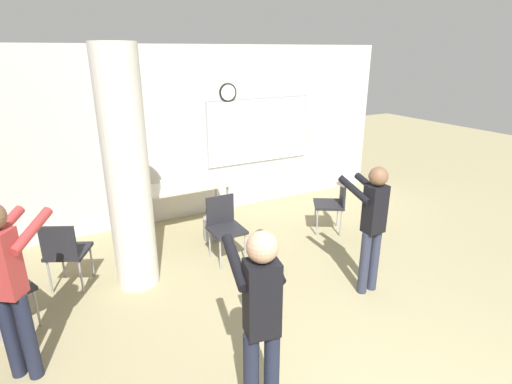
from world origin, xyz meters
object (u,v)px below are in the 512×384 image
at_px(chair_mid_room, 333,201).
at_px(person_watching_back, 8,279).
at_px(chair_table_front, 224,224).
at_px(person_playing_front, 261,315).
at_px(bottle_on_table, 163,185).
at_px(folding_table, 180,190).
at_px(chair_near_pillar, 65,250).
at_px(person_playing_side, 372,220).

distance_m(chair_mid_room, person_watching_back, 4.39).
bearing_deg(person_watching_back, chair_table_front, 24.26).
bearing_deg(chair_mid_room, person_playing_front, -137.37).
relative_size(chair_table_front, person_watching_back, 0.53).
relative_size(bottle_on_table, chair_table_front, 0.26).
distance_m(bottle_on_table, person_watching_back, 2.88).
height_order(folding_table, chair_mid_room, chair_mid_room).
bearing_deg(folding_table, chair_mid_room, -29.59).
height_order(chair_near_pillar, chair_table_front, same).
height_order(chair_near_pillar, person_playing_side, person_playing_side).
height_order(chair_near_pillar, person_watching_back, person_watching_back).
relative_size(chair_table_front, person_playing_side, 0.57).
relative_size(chair_near_pillar, person_playing_side, 0.57).
distance_m(chair_near_pillar, person_playing_side, 3.56).
height_order(bottle_on_table, chair_mid_room, bottle_on_table).
xyz_separation_m(chair_table_front, person_playing_side, (1.16, -1.50, 0.39)).
relative_size(folding_table, person_watching_back, 0.92).
bearing_deg(person_watching_back, chair_mid_room, 14.19).
height_order(person_playing_front, person_playing_side, person_playing_front).
bearing_deg(person_playing_front, person_watching_back, 139.52).
distance_m(chair_mid_room, chair_table_front, 1.84).
bearing_deg(bottle_on_table, chair_table_front, -65.20).
height_order(person_playing_side, person_watching_back, person_watching_back).
height_order(chair_near_pillar, person_playing_front, person_playing_front).
relative_size(chair_mid_room, person_playing_front, 0.54).
bearing_deg(chair_table_front, person_playing_side, -52.24).
distance_m(folding_table, person_watching_back, 3.13).
height_order(folding_table, person_watching_back, person_watching_back).
bearing_deg(person_watching_back, folding_table, 45.98).
xyz_separation_m(person_playing_side, person_watching_back, (-3.55, 0.42, 0.06)).
bearing_deg(bottle_on_table, chair_near_pillar, -148.39).
xyz_separation_m(person_playing_front, person_watching_back, (-1.59, 1.36, 0.02)).
relative_size(folding_table, chair_mid_room, 1.73).
height_order(bottle_on_table, person_playing_side, person_playing_side).
relative_size(bottle_on_table, chair_mid_room, 0.26).
xyz_separation_m(chair_mid_room, chair_table_front, (-1.84, 0.01, 0.00)).
distance_m(chair_mid_room, person_playing_side, 1.69).
relative_size(chair_near_pillar, person_watching_back, 0.53).
distance_m(chair_near_pillar, person_watching_back, 1.44).
xyz_separation_m(chair_near_pillar, person_playing_side, (3.10, -1.71, 0.39)).
height_order(bottle_on_table, person_playing_front, person_playing_front).
bearing_deg(person_playing_front, chair_mid_room, 42.63).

